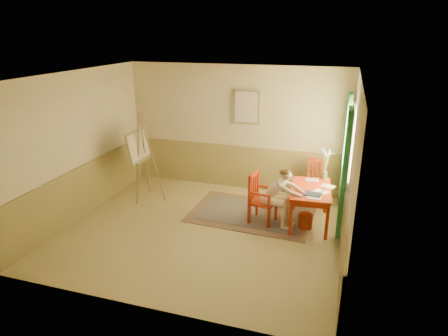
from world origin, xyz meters
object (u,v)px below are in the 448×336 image
(chair_left, at_px, (261,198))
(easel, at_px, (140,149))
(chair_back, at_px, (317,183))
(figure, at_px, (278,194))
(table, at_px, (310,193))
(laptop, at_px, (316,193))

(chair_left, distance_m, easel, 2.77)
(chair_back, xyz_separation_m, figure, (-0.62, -1.21, 0.16))
(table, relative_size, chair_left, 1.28)
(chair_back, relative_size, laptop, 2.49)
(chair_left, xyz_separation_m, chair_back, (0.95, 1.16, -0.01))
(chair_back, xyz_separation_m, easel, (-3.63, -0.82, 0.65))
(figure, bearing_deg, table, 24.33)
(table, height_order, easel, easel)
(table, distance_m, laptop, 0.34)
(table, height_order, chair_left, chair_left)
(laptop, distance_m, easel, 3.72)
(chair_left, bearing_deg, table, 12.68)
(figure, xyz_separation_m, easel, (-3.00, 0.39, 0.49))
(table, bearing_deg, easel, 177.80)
(chair_left, relative_size, easel, 0.51)
(chair_back, bearing_deg, laptop, -87.59)
(easel, bearing_deg, figure, -7.48)
(table, bearing_deg, chair_back, 86.70)
(table, xyz_separation_m, figure, (-0.57, -0.26, 0.00))
(table, xyz_separation_m, chair_left, (-0.90, -0.20, -0.14))
(chair_left, relative_size, chair_back, 1.02)
(figure, relative_size, easel, 0.60)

